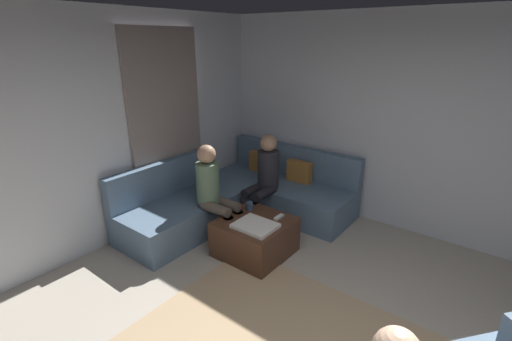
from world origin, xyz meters
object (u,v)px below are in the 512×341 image
at_px(coffee_mug, 250,206).
at_px(game_remote, 279,217).
at_px(sectional_couch, 241,197).
at_px(ottoman, 255,237).
at_px(person_on_couch_back, 264,176).
at_px(person_on_couch_side, 214,190).

xyz_separation_m(coffee_mug, game_remote, (0.40, 0.04, -0.04)).
xyz_separation_m(sectional_couch, coffee_mug, (0.51, -0.45, 0.19)).
relative_size(sectional_couch, ottoman, 3.36).
distance_m(sectional_couch, ottoman, 0.97).
xyz_separation_m(sectional_couch, ottoman, (0.73, -0.63, -0.07)).
distance_m(person_on_couch_back, person_on_couch_side, 0.76).
height_order(ottoman, coffee_mug, coffee_mug).
height_order(sectional_couch, person_on_couch_back, person_on_couch_back).
bearing_deg(person_on_couch_side, game_remote, 109.15).
xyz_separation_m(game_remote, person_on_couch_side, (-0.76, -0.27, 0.23)).
height_order(game_remote, person_on_couch_side, person_on_couch_side).
relative_size(game_remote, person_on_couch_side, 0.12).
bearing_deg(coffee_mug, person_on_couch_side, -148.22).
distance_m(ottoman, person_on_couch_side, 0.74).
height_order(sectional_couch, coffee_mug, sectional_couch).
xyz_separation_m(sectional_couch, game_remote, (0.91, -0.41, 0.15)).
bearing_deg(person_on_couch_back, person_on_couch_side, 74.73).
bearing_deg(sectional_couch, game_remote, -24.34).
xyz_separation_m(person_on_couch_back, person_on_couch_side, (-0.20, -0.73, 0.00)).
distance_m(coffee_mug, person_on_couch_back, 0.57).
bearing_deg(game_remote, ottoman, -129.29).
relative_size(coffee_mug, game_remote, 0.63).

